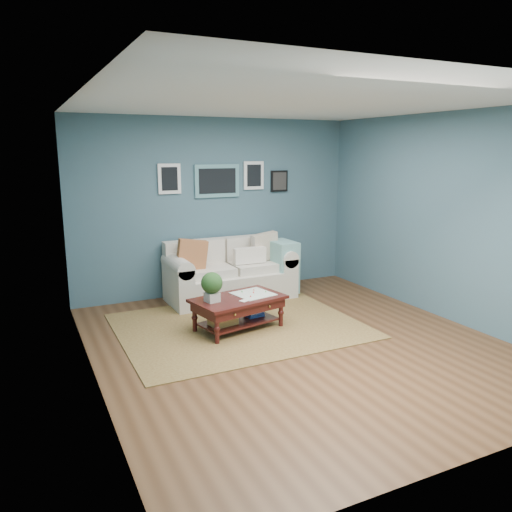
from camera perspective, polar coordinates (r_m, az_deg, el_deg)
room_shell at (r=5.61m, az=4.66°, el=3.26°), size 5.00×5.02×2.70m
area_rug at (r=6.46m, az=-1.98°, el=-7.96°), size 2.97×2.38×0.01m
loveseat at (r=7.56m, az=-2.46°, el=-1.83°), size 1.93×0.87×0.99m
coffee_table at (r=6.21m, az=-2.52°, el=-5.46°), size 1.23×0.87×0.78m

